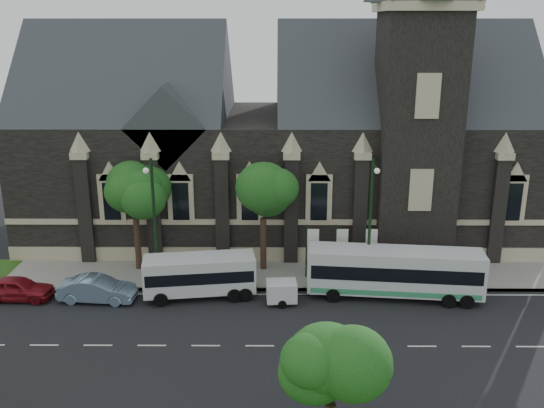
{
  "coord_description": "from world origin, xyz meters",
  "views": [
    {
      "loc": [
        3.85,
        -28.99,
        17.14
      ],
      "look_at": [
        3.65,
        6.0,
        6.4
      ],
      "focal_mm": 39.01,
      "sensor_mm": 36.0,
      "label": 1
    }
  ],
  "objects_px": {
    "sedan": "(97,289)",
    "banner_flag_right": "(369,247)",
    "tour_coach": "(395,272)",
    "tree_walk_left": "(138,193)",
    "car_far_red": "(18,288)",
    "banner_flag_center": "(340,247)",
    "street_lamp_near": "(371,218)",
    "banner_flag_left": "(311,247)",
    "street_lamp_mid": "(154,218)",
    "shuttle_bus": "(200,274)",
    "tree_park_east": "(336,367)",
    "tree_walk_right": "(266,192)",
    "box_trailer": "(282,291)"
  },
  "relations": [
    {
      "from": "tree_park_east",
      "to": "banner_flag_left",
      "type": "xyz_separation_m",
      "value": [
        0.11,
        18.32,
        -2.24
      ]
    },
    {
      "from": "banner_flag_center",
      "to": "sedan",
      "type": "xyz_separation_m",
      "value": [
        -15.85,
        -3.48,
        -1.58
      ]
    },
    {
      "from": "tree_walk_right",
      "to": "box_trailer",
      "type": "height_order",
      "value": "tree_walk_right"
    },
    {
      "from": "banner_flag_center",
      "to": "tree_walk_right",
      "type": "bearing_deg",
      "value": 161.36
    },
    {
      "from": "tree_walk_right",
      "to": "banner_flag_right",
      "type": "bearing_deg",
      "value": -13.6
    },
    {
      "from": "tour_coach",
      "to": "banner_flag_left",
      "type": "bearing_deg",
      "value": 157.92
    },
    {
      "from": "banner_flag_center",
      "to": "shuttle_bus",
      "type": "relative_size",
      "value": 0.54
    },
    {
      "from": "banner_flag_left",
      "to": "car_far_red",
      "type": "xyz_separation_m",
      "value": [
        -19.07,
        -3.31,
        -1.61
      ]
    },
    {
      "from": "tree_walk_left",
      "to": "banner_flag_left",
      "type": "xyz_separation_m",
      "value": [
        12.08,
        -1.7,
        -3.35
      ]
    },
    {
      "from": "banner_flag_left",
      "to": "shuttle_bus",
      "type": "relative_size",
      "value": 0.54
    },
    {
      "from": "banner_flag_right",
      "to": "tour_coach",
      "type": "relative_size",
      "value": 0.35
    },
    {
      "from": "street_lamp_mid",
      "to": "car_far_red",
      "type": "height_order",
      "value": "street_lamp_mid"
    },
    {
      "from": "tree_walk_right",
      "to": "banner_flag_center",
      "type": "bearing_deg",
      "value": -18.64
    },
    {
      "from": "tree_park_east",
      "to": "tour_coach",
      "type": "distance_m",
      "value": 16.68
    },
    {
      "from": "car_far_red",
      "to": "tree_walk_right",
      "type": "bearing_deg",
      "value": -70.58
    },
    {
      "from": "street_lamp_near",
      "to": "banner_flag_right",
      "type": "height_order",
      "value": "street_lamp_near"
    },
    {
      "from": "banner_flag_center",
      "to": "car_far_red",
      "type": "height_order",
      "value": "banner_flag_center"
    },
    {
      "from": "box_trailer",
      "to": "tree_walk_right",
      "type": "bearing_deg",
      "value": 96.97
    },
    {
      "from": "street_lamp_mid",
      "to": "box_trailer",
      "type": "height_order",
      "value": "street_lamp_mid"
    },
    {
      "from": "banner_flag_left",
      "to": "street_lamp_near",
      "type": "bearing_deg",
      "value": -27.18
    },
    {
      "from": "car_far_red",
      "to": "tree_park_east",
      "type": "bearing_deg",
      "value": -126.4
    },
    {
      "from": "street_lamp_near",
      "to": "shuttle_bus",
      "type": "xyz_separation_m",
      "value": [
        -11.03,
        -0.89,
        -3.52
      ]
    },
    {
      "from": "tour_coach",
      "to": "box_trailer",
      "type": "xyz_separation_m",
      "value": [
        -7.32,
        -0.96,
        -0.94
      ]
    },
    {
      "from": "street_lamp_near",
      "to": "banner_flag_right",
      "type": "distance_m",
      "value": 3.34
    },
    {
      "from": "tree_walk_right",
      "to": "tree_walk_left",
      "type": "bearing_deg",
      "value": -179.94
    },
    {
      "from": "sedan",
      "to": "banner_flag_right",
      "type": "bearing_deg",
      "value": -74.46
    },
    {
      "from": "shuttle_bus",
      "to": "sedan",
      "type": "xyz_separation_m",
      "value": [
        -6.54,
        -0.69,
        -0.79
      ]
    },
    {
      "from": "street_lamp_mid",
      "to": "tree_walk_right",
      "type": "bearing_deg",
      "value": 26.65
    },
    {
      "from": "tour_coach",
      "to": "tree_park_east",
      "type": "bearing_deg",
      "value": -103.36
    },
    {
      "from": "banner_flag_right",
      "to": "sedan",
      "type": "xyz_separation_m",
      "value": [
        -17.85,
        -3.48,
        -1.58
      ]
    },
    {
      "from": "street_lamp_mid",
      "to": "car_far_red",
      "type": "distance_m",
      "value": 9.89
    },
    {
      "from": "shuttle_bus",
      "to": "car_far_red",
      "type": "bearing_deg",
      "value": 174.54
    },
    {
      "from": "tree_walk_left",
      "to": "banner_flag_right",
      "type": "height_order",
      "value": "tree_walk_left"
    },
    {
      "from": "street_lamp_mid",
      "to": "box_trailer",
      "type": "bearing_deg",
      "value": -12.65
    },
    {
      "from": "tree_walk_left",
      "to": "banner_flag_left",
      "type": "height_order",
      "value": "tree_walk_left"
    },
    {
      "from": "street_lamp_near",
      "to": "banner_flag_center",
      "type": "relative_size",
      "value": 2.25
    },
    {
      "from": "tour_coach",
      "to": "tree_walk_left",
      "type": "bearing_deg",
      "value": 171.29
    },
    {
      "from": "tour_coach",
      "to": "tree_walk_right",
      "type": "bearing_deg",
      "value": 157.48
    },
    {
      "from": "tree_walk_left",
      "to": "car_far_red",
      "type": "bearing_deg",
      "value": -144.34
    },
    {
      "from": "tour_coach",
      "to": "car_far_red",
      "type": "relative_size",
      "value": 2.5
    },
    {
      "from": "banner_flag_left",
      "to": "tour_coach",
      "type": "height_order",
      "value": "banner_flag_left"
    },
    {
      "from": "tree_walk_left",
      "to": "shuttle_bus",
      "type": "distance_m",
      "value": 7.75
    },
    {
      "from": "tree_walk_left",
      "to": "street_lamp_near",
      "type": "height_order",
      "value": "street_lamp_near"
    },
    {
      "from": "banner_flag_left",
      "to": "banner_flag_right",
      "type": "distance_m",
      "value": 4.0
    },
    {
      "from": "banner_flag_left",
      "to": "shuttle_bus",
      "type": "bearing_deg",
      "value": -159.07
    },
    {
      "from": "street_lamp_near",
      "to": "box_trailer",
      "type": "height_order",
      "value": "street_lamp_near"
    },
    {
      "from": "tree_walk_right",
      "to": "sedan",
      "type": "height_order",
      "value": "tree_walk_right"
    },
    {
      "from": "banner_flag_left",
      "to": "sedan",
      "type": "relative_size",
      "value": 0.82
    },
    {
      "from": "tree_walk_right",
      "to": "car_far_red",
      "type": "height_order",
      "value": "tree_walk_right"
    },
    {
      "from": "tree_walk_left",
      "to": "car_far_red",
      "type": "relative_size",
      "value": 1.69
    }
  ]
}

